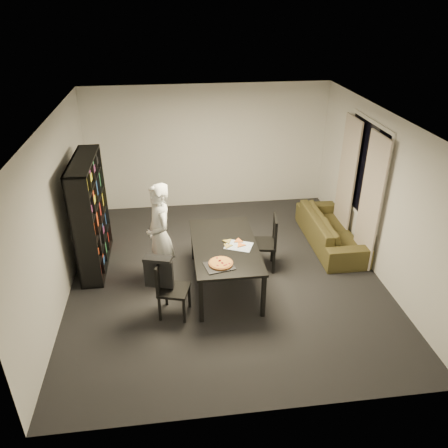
{
  "coord_description": "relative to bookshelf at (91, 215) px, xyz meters",
  "views": [
    {
      "loc": [
        -0.8,
        -6.01,
        4.19
      ],
      "look_at": [
        -0.05,
        -0.19,
        1.05
      ],
      "focal_mm": 35.0,
      "sensor_mm": 36.0,
      "label": 1
    }
  ],
  "objects": [
    {
      "name": "draped_jacket",
      "position": [
        1.1,
        -1.46,
        -0.22
      ],
      "size": [
        0.42,
        0.27,
        0.49
      ],
      "rotation": [
        0.0,
        0.0,
        1.3
      ],
      "color": "black",
      "rests_on": "chair_left"
    },
    {
      "name": "person",
      "position": [
        1.12,
        -0.66,
        -0.1
      ],
      "size": [
        0.57,
        0.71,
        1.7
      ],
      "primitive_type": "imported",
      "rotation": [
        0.0,
        0.0,
        -1.26
      ],
      "color": "white",
      "rests_on": "room"
    },
    {
      "name": "pizza_slices",
      "position": [
        2.24,
        -0.89,
        -0.19
      ],
      "size": [
        0.46,
        0.42,
        0.01
      ],
      "primitive_type": null,
      "rotation": [
        0.0,
        0.0,
        -0.37
      ],
      "color": "#CA7A3F",
      "rests_on": "dining_table"
    },
    {
      "name": "window_pane",
      "position": [
        4.64,
        -0.0,
        0.55
      ],
      "size": [
        0.02,
        1.4,
        1.6
      ],
      "primitive_type": "cube",
      "color": "black",
      "rests_on": "room"
    },
    {
      "name": "bookshelf",
      "position": [
        0.0,
        0.0,
        0.0
      ],
      "size": [
        0.35,
        1.5,
        1.9
      ],
      "primitive_type": "cube",
      "color": "black",
      "rests_on": "room"
    },
    {
      "name": "curtain_right",
      "position": [
        4.56,
        0.52,
        0.2
      ],
      "size": [
        0.03,
        0.7,
        2.25
      ],
      "primitive_type": "cube",
      "color": "#BFB0A3",
      "rests_on": "room"
    },
    {
      "name": "chair_left",
      "position": [
        1.21,
        -1.49,
        -0.45
      ],
      "size": [
        0.51,
        0.51,
        0.88
      ],
      "rotation": [
        0.0,
        0.0,
        1.3
      ],
      "color": "black",
      "rests_on": "room"
    },
    {
      "name": "kitchen_towel",
      "position": [
        2.31,
        -0.96,
        -0.2
      ],
      "size": [
        0.49,
        0.44,
        0.01
      ],
      "primitive_type": "cube",
      "rotation": [
        0.0,
        0.0,
        -0.42
      ],
      "color": "white",
      "rests_on": "dining_table"
    },
    {
      "name": "curtain_left",
      "position": [
        4.56,
        -0.52,
        0.2
      ],
      "size": [
        0.03,
        0.7,
        2.25
      ],
      "primitive_type": "cube",
      "color": "#BFB0A3",
      "rests_on": "room"
    },
    {
      "name": "window_frame",
      "position": [
        4.64,
        -0.0,
        0.55
      ],
      "size": [
        0.03,
        1.52,
        1.72
      ],
      "primitive_type": "cube",
      "color": "white",
      "rests_on": "room"
    },
    {
      "name": "chair_right",
      "position": [
        2.88,
        -0.48,
        -0.41
      ],
      "size": [
        0.51,
        0.51,
        0.95
      ],
      "rotation": [
        0.0,
        0.0,
        -1.74
      ],
      "color": "black",
      "rests_on": "room"
    },
    {
      "name": "pepperoni_pizza",
      "position": [
        1.98,
        -1.43,
        -0.18
      ],
      "size": [
        0.35,
        0.35,
        0.03
      ],
      "rotation": [
        0.0,
        0.0,
        -0.29
      ],
      "color": "#A05C2E",
      "rests_on": "dining_table"
    },
    {
      "name": "room",
      "position": [
        2.16,
        -0.6,
        0.35
      ],
      "size": [
        5.01,
        5.51,
        2.61
      ],
      "color": "black",
      "rests_on": "ground"
    },
    {
      "name": "baking_tray",
      "position": [
        1.95,
        -1.47,
        -0.2
      ],
      "size": [
        0.46,
        0.4,
        0.01
      ],
      "primitive_type": "cube",
      "rotation": [
        0.0,
        0.0,
        0.21
      ],
      "color": "black",
      "rests_on": "dining_table"
    },
    {
      "name": "sofa",
      "position": [
        4.23,
        0.14,
        -0.66
      ],
      "size": [
        0.78,
        1.99,
        0.58
      ],
      "primitive_type": "imported",
      "rotation": [
        0.0,
        0.0,
        1.57
      ],
      "color": "#3E3E19",
      "rests_on": "room"
    },
    {
      "name": "dining_table",
      "position": [
        2.11,
        -0.89,
        -0.27
      ],
      "size": [
        0.99,
        1.78,
        0.74
      ],
      "color": "black",
      "rests_on": "room"
    }
  ]
}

